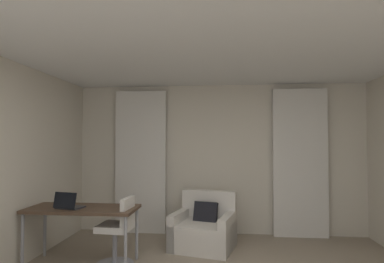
{
  "coord_description": "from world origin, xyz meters",
  "views": [
    {
      "loc": [
        0.08,
        -2.64,
        1.6
      ],
      "look_at": [
        -0.31,
        1.34,
        1.73
      ],
      "focal_mm": 29.82,
      "sensor_mm": 36.0,
      "label": 1
    }
  ],
  "objects_px": {
    "armchair": "(204,230)",
    "desk_chair": "(118,236)",
    "laptop": "(69,205)",
    "desk": "(82,212)"
  },
  "relations": [
    {
      "from": "armchair",
      "to": "desk",
      "type": "relative_size",
      "value": 0.73
    },
    {
      "from": "armchair",
      "to": "desk_chair",
      "type": "distance_m",
      "value": 1.36
    },
    {
      "from": "armchair",
      "to": "laptop",
      "type": "height_order",
      "value": "laptop"
    },
    {
      "from": "desk",
      "to": "laptop",
      "type": "bearing_deg",
      "value": -146.45
    },
    {
      "from": "desk_chair",
      "to": "laptop",
      "type": "height_order",
      "value": "laptop"
    },
    {
      "from": "desk",
      "to": "laptop",
      "type": "xyz_separation_m",
      "value": [
        -0.14,
        -0.09,
        0.11
      ]
    },
    {
      "from": "armchair",
      "to": "desk",
      "type": "xyz_separation_m",
      "value": [
        -1.55,
        -0.82,
        0.41
      ]
    },
    {
      "from": "desk",
      "to": "laptop",
      "type": "height_order",
      "value": "laptop"
    },
    {
      "from": "desk",
      "to": "desk_chair",
      "type": "height_order",
      "value": "desk_chair"
    },
    {
      "from": "laptop",
      "to": "desk",
      "type": "bearing_deg",
      "value": 33.55
    }
  ]
}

